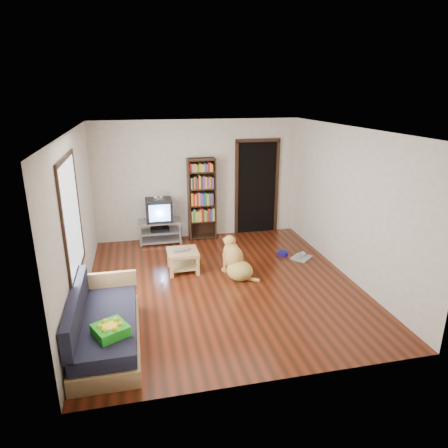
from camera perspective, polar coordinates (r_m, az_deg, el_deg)
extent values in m
plane|color=#5F2010|center=(6.96, -0.21, -8.52)|extent=(5.00, 5.00, 0.00)
plane|color=white|center=(6.23, -0.24, 13.33)|extent=(5.00, 5.00, 0.00)
plane|color=silver|center=(8.86, -3.73, 6.31)|extent=(4.50, 0.00, 4.50)
plane|color=silver|center=(4.23, 7.16, -7.71)|extent=(4.50, 0.00, 4.50)
plane|color=silver|center=(6.40, -20.30, 0.42)|extent=(0.00, 5.00, 5.00)
plane|color=silver|center=(7.28, 17.37, 2.82)|extent=(0.00, 5.00, 5.00)
cube|color=green|center=(5.04, -15.91, -14.37)|extent=(0.48, 0.48, 0.12)
imported|color=silver|center=(7.27, -5.91, -3.83)|extent=(0.34, 0.26, 0.02)
cylinder|color=navy|center=(8.19, 8.39, -4.13)|extent=(0.22, 0.22, 0.08)
cube|color=gray|center=(8.10, 10.99, -4.74)|extent=(0.51, 0.50, 0.03)
cube|color=white|center=(5.87, -20.94, 0.82)|extent=(0.02, 1.30, 1.60)
cube|color=black|center=(5.69, -21.83, 8.72)|extent=(0.03, 1.42, 0.06)
cube|color=black|center=(6.15, -20.03, -6.48)|extent=(0.03, 1.42, 0.06)
cube|color=black|center=(5.21, -21.86, -1.44)|extent=(0.03, 0.06, 1.70)
cube|color=black|center=(6.53, -20.12, 2.63)|extent=(0.03, 0.06, 1.70)
cube|color=black|center=(9.20, 4.68, 5.14)|extent=(0.90, 0.02, 2.10)
cube|color=black|center=(9.06, 1.79, 4.98)|extent=(0.07, 0.05, 2.14)
cube|color=black|center=(9.34, 7.54, 5.24)|extent=(0.07, 0.05, 2.14)
cube|color=black|center=(9.00, 4.89, 11.83)|extent=(1.03, 0.05, 0.07)
cube|color=#99999E|center=(8.74, -9.20, 0.36)|extent=(0.90, 0.45, 0.04)
cube|color=#99999E|center=(8.81, -9.12, -1.06)|extent=(0.86, 0.42, 0.03)
cube|color=#99999E|center=(8.87, -9.06, -2.22)|extent=(0.90, 0.45, 0.04)
cylinder|color=#99999E|center=(8.61, -11.82, -1.69)|extent=(0.04, 0.04, 0.50)
cylinder|color=#99999E|center=(8.65, -6.26, -1.29)|extent=(0.04, 0.04, 0.50)
cylinder|color=#99999E|center=(8.99, -11.88, -0.83)|extent=(0.04, 0.04, 0.50)
cylinder|color=#99999E|center=(9.03, -6.55, -0.46)|extent=(0.04, 0.04, 0.50)
cube|color=black|center=(8.79, -9.14, -0.75)|extent=(0.40, 0.30, 0.07)
cube|color=black|center=(8.66, -9.28, 2.00)|extent=(0.55, 0.48, 0.48)
cube|color=black|center=(8.85, -9.37, 2.36)|extent=(0.40, 0.14, 0.36)
cube|color=#8CBFF2|center=(8.43, -9.17, 1.54)|extent=(0.44, 0.02, 0.36)
cube|color=silver|center=(8.55, -9.35, 3.52)|extent=(0.20, 0.07, 0.02)
sphere|color=silver|center=(8.53, -9.76, 3.78)|extent=(0.09, 0.09, 0.09)
sphere|color=silver|center=(8.54, -8.96, 3.83)|extent=(0.09, 0.09, 0.09)
cube|color=black|center=(8.76, -5.03, 3.45)|extent=(0.03, 0.30, 1.80)
cube|color=black|center=(8.85, -1.37, 3.67)|extent=(0.03, 0.30, 1.80)
cube|color=black|center=(8.94, -3.34, 3.79)|extent=(0.60, 0.02, 1.80)
cube|color=black|center=(9.07, -3.09, -1.76)|extent=(0.56, 0.28, 0.02)
cube|color=black|center=(8.94, -3.14, 0.47)|extent=(0.56, 0.28, 0.03)
cube|color=black|center=(8.84, -3.18, 2.75)|extent=(0.56, 0.28, 0.02)
cube|color=black|center=(8.75, -3.22, 5.08)|extent=(0.56, 0.28, 0.02)
cube|color=black|center=(8.67, -3.26, 7.47)|extent=(0.56, 0.28, 0.02)
cube|color=black|center=(8.62, -3.29, 9.16)|extent=(0.56, 0.28, 0.02)
cube|color=tan|center=(5.58, -16.23, -15.41)|extent=(0.80, 1.80, 0.22)
cube|color=#1E1E2D|center=(5.47, -16.44, -13.49)|extent=(0.74, 1.74, 0.18)
cube|color=#1E1E2D|center=(5.38, -20.38, -11.18)|extent=(0.12, 1.74, 0.40)
cube|color=tan|center=(6.14, -16.16, -7.95)|extent=(0.80, 0.06, 0.30)
cube|color=tan|center=(7.31, -5.93, -4.05)|extent=(0.55, 0.55, 0.06)
cube|color=tan|center=(7.42, -5.86, -5.98)|extent=(0.45, 0.45, 0.03)
cube|color=tan|center=(7.16, -7.52, -6.38)|extent=(0.06, 0.06, 0.34)
cube|color=tan|center=(7.20, -3.78, -6.07)|extent=(0.06, 0.06, 0.34)
cube|color=tan|center=(7.59, -7.87, -4.92)|extent=(0.06, 0.06, 0.34)
cube|color=tan|center=(7.63, -4.34, -4.64)|extent=(0.06, 0.06, 0.34)
ellipsoid|color=gold|center=(7.10, 2.25, -6.69)|extent=(0.60, 0.62, 0.34)
ellipsoid|color=tan|center=(7.16, 1.44, -4.85)|extent=(0.43, 0.45, 0.45)
ellipsoid|color=tan|center=(7.19, 1.03, -3.82)|extent=(0.36, 0.34, 0.32)
ellipsoid|color=#D98F53|center=(7.17, 0.80, -2.41)|extent=(0.27, 0.29, 0.20)
ellipsoid|color=tan|center=(7.26, 0.32, -2.33)|extent=(0.14, 0.19, 0.08)
sphere|color=black|center=(7.32, -0.03, -2.14)|extent=(0.04, 0.04, 0.04)
ellipsoid|color=#DAB254|center=(7.10, 0.45, -2.69)|extent=(0.07, 0.08, 0.14)
ellipsoid|color=tan|center=(7.18, 1.47, -2.45)|extent=(0.07, 0.08, 0.14)
cylinder|color=tan|center=(7.32, 0.17, -5.54)|extent=(0.11, 0.13, 0.37)
cylinder|color=#C57D4B|center=(7.39, 1.08, -5.29)|extent=(0.11, 0.13, 0.37)
sphere|color=tan|center=(7.42, -0.03, -6.55)|extent=(0.09, 0.09, 0.09)
sphere|color=tan|center=(7.49, 0.88, -6.30)|extent=(0.09, 0.09, 0.09)
cylinder|color=#C5804B|center=(7.07, 3.90, -7.88)|extent=(0.29, 0.25, 0.07)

